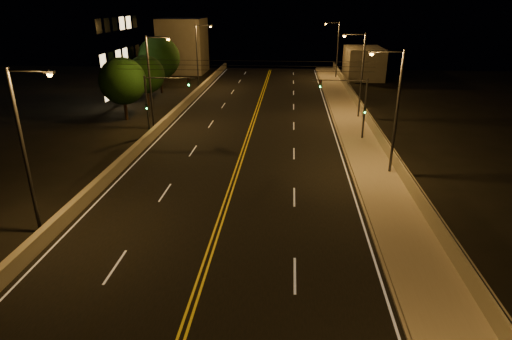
# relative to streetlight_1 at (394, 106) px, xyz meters

# --- Properties ---
(road) EXTENTS (18.00, 120.00, 0.02)m
(road) POSITION_rel_streetlight_1_xyz_m (-11.53, -4.15, -5.38)
(road) COLOR black
(road) RESTS_ON ground
(sidewalk) EXTENTS (3.60, 120.00, 0.30)m
(sidewalk) POSITION_rel_streetlight_1_xyz_m (-0.73, -4.15, -5.24)
(sidewalk) COLOR gray
(sidewalk) RESTS_ON ground
(curb) EXTENTS (0.14, 120.00, 0.15)m
(curb) POSITION_rel_streetlight_1_xyz_m (-2.60, -4.15, -5.32)
(curb) COLOR gray
(curb) RESTS_ON ground
(parapet_wall) EXTENTS (0.30, 120.00, 1.00)m
(parapet_wall) POSITION_rel_streetlight_1_xyz_m (0.92, -4.15, -4.59)
(parapet_wall) COLOR gray
(parapet_wall) RESTS_ON sidewalk
(jersey_barrier) EXTENTS (0.45, 120.00, 0.94)m
(jersey_barrier) POSITION_rel_streetlight_1_xyz_m (-20.71, -4.15, -4.92)
(jersey_barrier) COLOR gray
(jersey_barrier) RESTS_ON ground
(distant_building_right) EXTENTS (6.00, 10.00, 5.17)m
(distant_building_right) POSITION_rel_streetlight_1_xyz_m (4.97, 45.66, -2.81)
(distant_building_right) COLOR slate
(distant_building_right) RESTS_ON ground
(distant_building_left) EXTENTS (8.00, 8.00, 9.65)m
(distant_building_left) POSITION_rel_streetlight_1_xyz_m (-27.53, 49.42, -0.57)
(distant_building_left) COLOR slate
(distant_building_left) RESTS_ON ground
(parapet_rail) EXTENTS (0.06, 120.00, 0.06)m
(parapet_rail) POSITION_rel_streetlight_1_xyz_m (0.92, -4.15, -4.06)
(parapet_rail) COLOR black
(parapet_rail) RESTS_ON parapet_wall
(lane_markings) EXTENTS (17.32, 116.00, 0.00)m
(lane_markings) POSITION_rel_streetlight_1_xyz_m (-11.53, -4.22, -5.37)
(lane_markings) COLOR silver
(lane_markings) RESTS_ON road
(streetlight_1) EXTENTS (2.55, 0.28, 9.36)m
(streetlight_1) POSITION_rel_streetlight_1_xyz_m (0.00, 0.00, 0.00)
(streetlight_1) COLOR #2D2D33
(streetlight_1) RESTS_ON ground
(streetlight_2) EXTENTS (2.55, 0.28, 9.36)m
(streetlight_2) POSITION_rel_streetlight_1_xyz_m (0.00, 16.95, 0.00)
(streetlight_2) COLOR #2D2D33
(streetlight_2) RESTS_ON ground
(streetlight_3) EXTENTS (2.55, 0.28, 9.36)m
(streetlight_3) POSITION_rel_streetlight_1_xyz_m (0.00, 44.28, 0.00)
(streetlight_3) COLOR #2D2D33
(streetlight_3) RESTS_ON ground
(streetlight_4) EXTENTS (2.55, 0.28, 9.36)m
(streetlight_4) POSITION_rel_streetlight_1_xyz_m (-21.45, -10.52, 0.00)
(streetlight_4) COLOR #2D2D33
(streetlight_4) RESTS_ON ground
(streetlight_5) EXTENTS (2.55, 0.28, 9.36)m
(streetlight_5) POSITION_rel_streetlight_1_xyz_m (-21.45, 11.32, 0.00)
(streetlight_5) COLOR #2D2D33
(streetlight_5) RESTS_ON ground
(streetlight_6) EXTENTS (2.55, 0.28, 9.36)m
(streetlight_6) POSITION_rel_streetlight_1_xyz_m (-21.45, 34.29, 0.00)
(streetlight_6) COLOR #2D2D33
(streetlight_6) RESTS_ON ground
(traffic_signal_right) EXTENTS (5.11, 0.31, 5.92)m
(traffic_signal_right) POSITION_rel_streetlight_1_xyz_m (-1.55, 8.64, -1.63)
(traffic_signal_right) COLOR #2D2D33
(traffic_signal_right) RESTS_ON ground
(traffic_signal_left) EXTENTS (5.11, 0.31, 5.92)m
(traffic_signal_left) POSITION_rel_streetlight_1_xyz_m (-20.31, 8.64, -1.63)
(traffic_signal_left) COLOR #2D2D33
(traffic_signal_left) RESTS_ON ground
(overhead_wires) EXTENTS (22.00, 0.03, 0.83)m
(overhead_wires) POSITION_rel_streetlight_1_xyz_m (-11.53, 5.35, 2.01)
(overhead_wires) COLOR black
(tree_0) EXTENTS (5.09, 5.09, 6.90)m
(tree_0) POSITION_rel_streetlight_1_xyz_m (-25.81, 14.43, -1.04)
(tree_0) COLOR black
(tree_0) RESTS_ON ground
(tree_1) EXTENTS (4.67, 4.67, 6.32)m
(tree_1) POSITION_rel_streetlight_1_xyz_m (-25.57, 21.48, -1.41)
(tree_1) COLOR black
(tree_1) RESTS_ON ground
(tree_2) EXTENTS (5.88, 5.88, 7.97)m
(tree_2) POSITION_rel_streetlight_1_xyz_m (-26.26, 29.82, -0.37)
(tree_2) COLOR black
(tree_2) RESTS_ON ground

